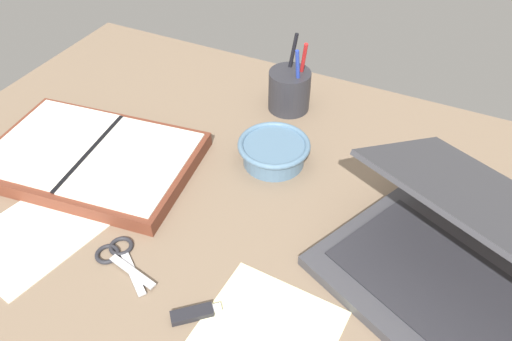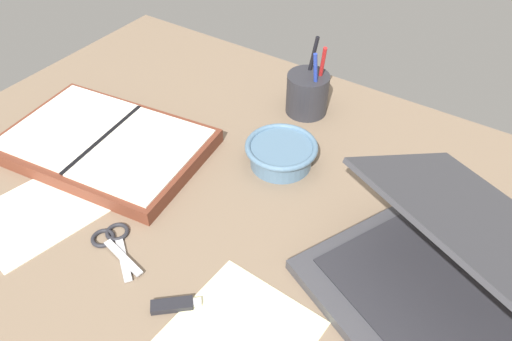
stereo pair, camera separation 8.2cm
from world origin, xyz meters
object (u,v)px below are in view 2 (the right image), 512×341
(planner, at_px, (105,144))
(scissors, at_px, (113,240))
(laptop, at_px, (454,288))
(pen_cup, at_px, (308,93))
(bowl, at_px, (281,153))

(planner, xyz_separation_m, scissors, (0.18, -0.16, -0.01))
(planner, bearing_deg, laptop, -6.16)
(pen_cup, height_order, scissors, pen_cup)
(laptop, xyz_separation_m, bowl, (-0.36, 0.14, -0.03))
(bowl, bearing_deg, planner, -152.95)
(pen_cup, xyz_separation_m, scissors, (-0.08, -0.49, -0.04))
(pen_cup, height_order, planner, pen_cup)
(laptop, height_order, pen_cup, laptop)
(bowl, bearing_deg, pen_cup, 104.08)
(scissors, bearing_deg, laptop, 43.05)
(bowl, relative_size, scissors, 1.11)
(bowl, distance_m, planner, 0.34)
(laptop, bearing_deg, pen_cup, 166.51)
(laptop, relative_size, bowl, 3.39)
(pen_cup, distance_m, scissors, 0.50)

